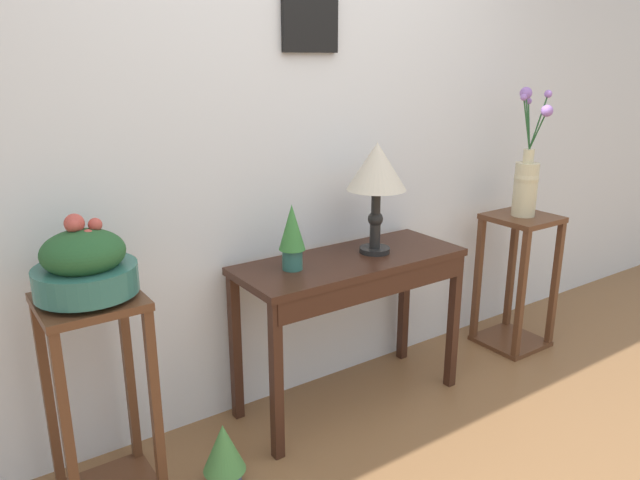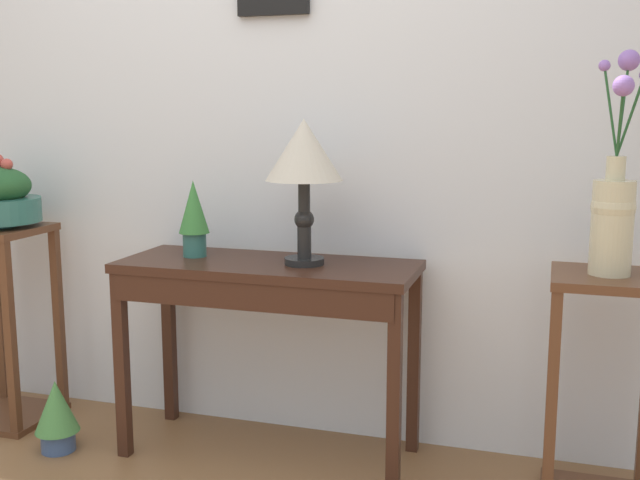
# 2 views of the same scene
# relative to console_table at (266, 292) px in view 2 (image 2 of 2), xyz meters

# --- Properties ---
(back_wall_with_art) EXTENTS (9.00, 0.13, 2.80)m
(back_wall_with_art) POSITION_rel_console_table_xyz_m (-0.14, 0.33, 0.75)
(back_wall_with_art) COLOR silver
(back_wall_with_art) RESTS_ON ground
(console_table) EXTENTS (1.12, 0.44, 0.77)m
(console_table) POSITION_rel_console_table_xyz_m (0.00, 0.00, 0.00)
(console_table) COLOR #381E14
(console_table) RESTS_ON ground
(table_lamp) EXTENTS (0.28, 0.28, 0.53)m
(table_lamp) POSITION_rel_console_table_xyz_m (0.14, 0.02, 0.51)
(table_lamp) COLOR black
(table_lamp) RESTS_ON console_table
(potted_plant_on_console) EXTENTS (0.12, 0.12, 0.30)m
(potted_plant_on_console) POSITION_rel_console_table_xyz_m (-0.31, 0.04, 0.28)
(potted_plant_on_console) COLOR #2D665B
(potted_plant_on_console) RESTS_ON console_table
(pedestal_stand_left) EXTENTS (0.36, 0.36, 0.85)m
(pedestal_stand_left) POSITION_rel_console_table_xyz_m (-1.20, 0.00, -0.23)
(pedestal_stand_left) COLOR #56331E
(pedestal_stand_left) RESTS_ON ground
(pedestal_stand_right) EXTENTS (0.36, 0.36, 0.81)m
(pedestal_stand_right) POSITION_rel_console_table_xyz_m (1.20, -0.03, -0.25)
(pedestal_stand_right) COLOR #56331E
(pedestal_stand_right) RESTS_ON ground
(flower_vase_tall_right) EXTENTS (0.17, 0.23, 0.71)m
(flower_vase_tall_right) POSITION_rel_console_table_xyz_m (1.20, -0.03, 0.37)
(flower_vase_tall_right) COLOR beige
(flower_vase_tall_right) RESTS_ON pedestal_stand_right
(potted_plant_floor) EXTENTS (0.17, 0.17, 0.29)m
(potted_plant_floor) POSITION_rel_console_table_xyz_m (-0.80, -0.21, -0.50)
(potted_plant_floor) COLOR #3D5684
(potted_plant_floor) RESTS_ON ground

